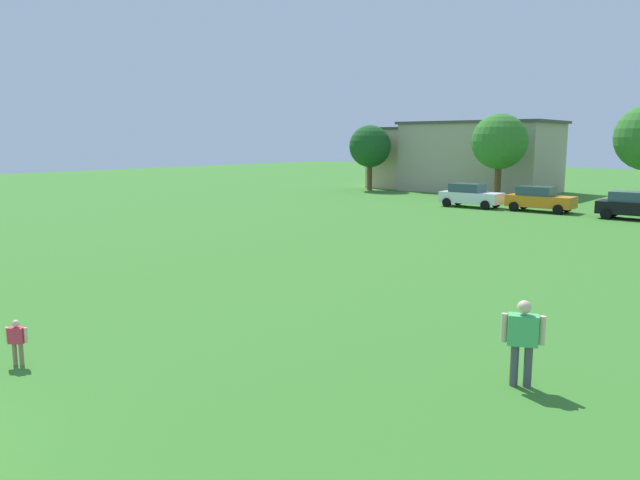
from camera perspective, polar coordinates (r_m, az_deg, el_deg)
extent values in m
plane|color=#387528|center=(33.89, 20.31, 0.60)|extent=(160.00, 160.00, 0.00)
cylinder|color=#8C7259|center=(14.82, -26.36, -9.42)|extent=(0.09, 0.09, 0.49)
cylinder|color=#8C7259|center=(14.74, -25.86, -9.48)|extent=(0.09, 0.09, 0.49)
cube|color=#D8334C|center=(14.66, -26.23, -7.90)|extent=(0.37, 0.33, 0.35)
cylinder|color=beige|center=(14.76, -26.90, -7.80)|extent=(0.07, 0.07, 0.32)
cylinder|color=beige|center=(14.55, -25.54, -7.93)|extent=(0.07, 0.07, 0.32)
sphere|color=beige|center=(14.59, -26.30, -6.92)|extent=(0.15, 0.15, 0.15)
cylinder|color=#4C4C51|center=(12.79, 17.50, -10.94)|extent=(0.16, 0.16, 0.84)
cylinder|color=#4C4C51|center=(12.80, 18.65, -10.98)|extent=(0.16, 0.16, 0.84)
cube|color=#4CB266|center=(12.57, 18.24, -7.88)|extent=(0.64, 0.51, 0.60)
cylinder|color=beige|center=(12.55, 16.65, -7.75)|extent=(0.12, 0.12, 0.56)
cylinder|color=beige|center=(12.59, 19.84, -7.86)|extent=(0.12, 0.12, 0.56)
sphere|color=beige|center=(12.45, 18.34, -5.91)|extent=(0.26, 0.26, 0.26)
cube|color=white|center=(45.42, 13.81, 3.84)|extent=(4.30, 1.80, 0.76)
cube|color=#334756|center=(45.51, 13.45, 4.72)|extent=(2.24, 1.58, 0.60)
cylinder|color=black|center=(45.68, 15.93, 3.30)|extent=(0.64, 0.22, 0.64)
cylinder|color=black|center=(44.04, 15.01, 3.13)|extent=(0.64, 0.22, 0.64)
cylinder|color=black|center=(46.89, 12.65, 3.58)|extent=(0.64, 0.22, 0.64)
cylinder|color=black|center=(45.30, 11.63, 3.42)|extent=(0.64, 0.22, 0.64)
cube|color=orange|center=(43.88, 19.70, 3.39)|extent=(4.30, 1.80, 0.76)
cube|color=#334756|center=(43.94, 19.33, 4.31)|extent=(2.24, 1.58, 0.60)
cylinder|color=black|center=(44.32, 21.85, 2.82)|extent=(0.64, 0.22, 0.64)
cylinder|color=black|center=(42.61, 21.12, 2.64)|extent=(0.64, 0.22, 0.64)
cylinder|color=black|center=(45.26, 18.32, 3.14)|extent=(0.64, 0.22, 0.64)
cylinder|color=black|center=(43.59, 17.47, 2.96)|extent=(0.64, 0.22, 0.64)
cube|color=black|center=(41.64, 27.20, 2.62)|extent=(4.30, 1.80, 0.76)
cube|color=#334756|center=(41.65, 26.80, 3.60)|extent=(2.24, 1.58, 0.60)
cylinder|color=black|center=(42.87, 25.50, 2.39)|extent=(0.64, 0.22, 0.64)
cylinder|color=black|center=(41.13, 24.91, 2.18)|extent=(0.64, 0.22, 0.64)
cylinder|color=brown|center=(59.34, 4.60, 5.80)|extent=(0.46, 0.46, 2.50)
sphere|color=#194C1E|center=(59.24, 4.64, 8.63)|extent=(3.95, 3.95, 3.95)
cylinder|color=brown|center=(51.65, 16.09, 5.13)|extent=(0.51, 0.51, 2.78)
sphere|color=#337528|center=(51.55, 16.25, 8.74)|extent=(4.39, 4.39, 4.39)
cube|color=tan|center=(59.95, 14.60, 7.35)|extent=(13.08, 8.15, 6.21)
cube|color=#4C4742|center=(59.95, 14.73, 10.43)|extent=(13.61, 8.47, 0.24)
cube|color=beige|center=(62.06, 10.61, 7.33)|extent=(11.95, 6.79, 5.76)
cube|color=#4C4742|center=(62.04, 10.69, 10.10)|extent=(12.43, 7.06, 0.24)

